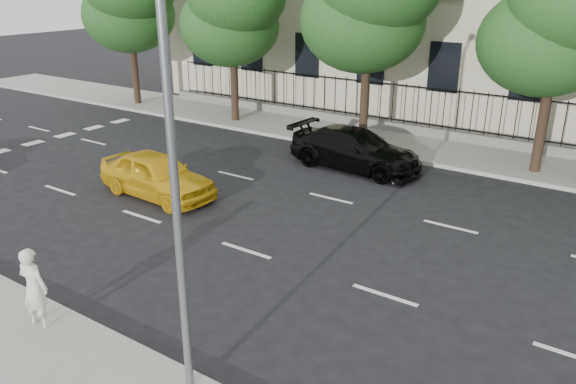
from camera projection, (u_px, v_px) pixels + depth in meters
name	position (u px, v px, depth m)	size (l,w,h in m)	color
ground	(180.00, 292.00, 12.94)	(120.00, 120.00, 0.00)	black
far_sidewalk	(413.00, 146.00, 23.75)	(60.00, 4.00, 0.15)	gray
lane_markings	(293.00, 222.00, 16.61)	(49.60, 4.62, 0.01)	silver
crosswalk	(16.00, 147.00, 23.78)	(0.50, 12.10, 0.01)	silver
iron_fence	(429.00, 125.00, 24.86)	(30.00, 0.50, 2.20)	slate
street_light	(194.00, 94.00, 8.41)	(0.25, 3.32, 8.05)	slate
tree_d	(564.00, 7.00, 18.55)	(5.34, 4.94, 8.84)	#382619
yellow_taxi	(157.00, 175.00, 18.30)	(1.74, 4.32, 1.47)	gold
black_sedan	(355.00, 149.00, 20.96)	(2.11, 5.18, 1.50)	black
woman_near	(34.00, 287.00, 11.17)	(0.63, 0.41, 1.72)	silver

